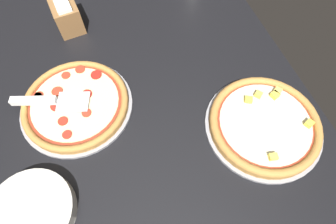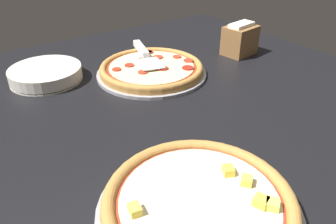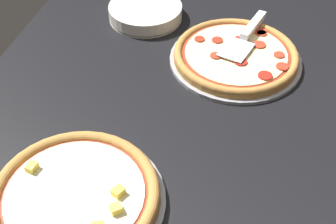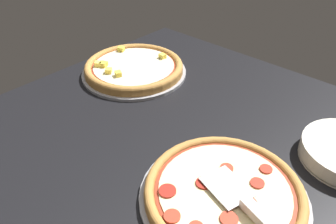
{
  "view_description": "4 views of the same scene",
  "coord_description": "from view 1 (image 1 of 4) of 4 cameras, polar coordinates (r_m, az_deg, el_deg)",
  "views": [
    {
      "loc": [
        49.35,
        2.68,
        71.51
      ],
      "look_at": [
        12.83,
        14.16,
        3.0
      ],
      "focal_mm": 28.0,
      "sensor_mm": 36.0,
      "label": 1
    },
    {
      "loc": [
        51.5,
        69.59,
        43.54
      ],
      "look_at": [
        12.83,
        14.16,
        3.0
      ],
      "focal_mm": 35.0,
      "sensor_mm": 36.0,
      "label": 2
    },
    {
      "loc": [
        -5.26,
        88.61,
        75.42
      ],
      "look_at": [
        12.83,
        14.16,
        3.0
      ],
      "focal_mm": 50.0,
      "sensor_mm": 36.0,
      "label": 3
    },
    {
      "loc": [
        -39.68,
        -33.52,
        53.99
      ],
      "look_at": [
        12.83,
        14.16,
        3.0
      ],
      "focal_mm": 35.0,
      "sensor_mm": 36.0,
      "label": 4
    }
  ],
  "objects": [
    {
      "name": "ground_plane",
      "position": [
        0.88,
        -11.34,
        3.01
      ],
      "size": [
        124.96,
        122.0,
        3.6
      ],
      "primitive_type": "cube",
      "color": "black"
    },
    {
      "name": "serving_spatula",
      "position": [
        0.88,
        -25.73,
        2.2
      ],
      "size": [
        10.94,
        23.55,
        2.0
      ],
      "color": "silver",
      "rests_on": "pizza_front"
    },
    {
      "name": "pizza_pan_back",
      "position": [
        0.84,
        19.91,
        -2.93
      ],
      "size": [
        34.88,
        34.88,
        1.0
      ],
      "primitive_type": "cylinder",
      "color": "#939399",
      "rests_on": "ground_plane"
    },
    {
      "name": "plate_stack",
      "position": [
        0.78,
        -27.61,
        -18.89
      ],
      "size": [
        21.62,
        21.62,
        4.2
      ],
      "color": "silver",
      "rests_on": "ground_plane"
    },
    {
      "name": "pizza_front",
      "position": [
        0.86,
        -19.49,
        1.83
      ],
      "size": [
        32.65,
        32.65,
        2.55
      ],
      "color": "#B77F3D",
      "rests_on": "pizza_pan_front"
    },
    {
      "name": "napkin_holder",
      "position": [
        1.08,
        -21.13,
        18.9
      ],
      "size": [
        12.51,
        10.23,
        11.37
      ],
      "color": "olive",
      "rests_on": "ground_plane"
    },
    {
      "name": "pizza_back",
      "position": [
        0.82,
        20.34,
        -2.3
      ],
      "size": [
        32.78,
        32.78,
        3.69
      ],
      "color": "#B77F3D",
      "rests_on": "pizza_pan_back"
    },
    {
      "name": "pizza_pan_front",
      "position": [
        0.87,
        -19.14,
        1.22
      ],
      "size": [
        34.73,
        34.73,
        1.0
      ],
      "primitive_type": "cylinder",
      "color": "#939399",
      "rests_on": "ground_plane"
    }
  ]
}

